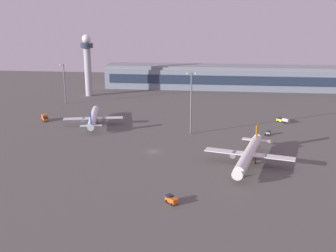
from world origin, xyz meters
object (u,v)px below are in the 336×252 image
Objects in this scene: airplane_terminal_side at (93,118)px; fuel_truck at (283,120)px; apron_light_central at (64,81)px; pushback_tug at (268,133)px; apron_light_west at (191,99)px; control_tower at (87,61)px; airplane_near_gate at (249,154)px; maintenance_van at (172,199)px; catering_truck at (45,118)px.

fuel_truck is (92.49, 14.80, -2.22)m from airplane_terminal_side.
fuel_truck is 0.26× the size of apron_light_central.
pushback_tug is at bearing -25.23° from apron_light_central.
apron_light_central is 0.84× the size of apron_light_west.
control_tower is 150.46m from airplane_near_gate.
maintenance_van is 148.18m from apron_light_central.
apron_light_central reaches higher than maintenance_van.
airplane_terminal_side is 6.05× the size of fuel_truck.
maintenance_van is 0.73× the size of catering_truck.
airplane_near_gate is 85.17m from airplane_terminal_side.
pushback_tug is at bearing -17.84° from airplane_terminal_side.
airplane_terminal_side is 1.56× the size of apron_light_central.
airplane_terminal_side is 10.33× the size of pushback_tug.
fuel_truck reaches higher than pushback_tug.
control_tower is at bearing 107.27° from fuel_truck.
apron_light_west is at bearing 161.18° from fuel_truck.
apron_light_west is (-34.80, -1.59, 14.77)m from pushback_tug.
apron_light_west reaches higher than pushback_tug.
catering_truck is (-73.31, 85.56, 0.40)m from maintenance_van.
airplane_terminal_side reaches higher than pushback_tug.
airplane_near_gate is at bearing -45.68° from airplane_terminal_side.
apron_light_central reaches higher than airplane_near_gate.
maintenance_van is (-24.53, -33.97, -2.89)m from airplane_near_gate.
control_tower is 1.40× the size of apron_light_west.
airplane_terminal_side is (-71.16, 46.79, -0.48)m from airplane_near_gate.
apron_light_central reaches higher than fuel_truck.
catering_truck is at bearing 157.45° from airplane_terminal_side.
control_tower is at bearing 72.99° from apron_light_central.
pushback_tug is 0.13× the size of apron_light_west.
catering_truck reaches higher than fuel_truck.
airplane_near_gate reaches higher than pushback_tug.
catering_truck is (-3.74, -64.34, -21.06)m from control_tower.
control_tower is 106.17m from apron_light_west.
airplane_near_gate is at bearing -58.14° from apron_light_west.
airplane_near_gate is 1.13× the size of airplane_terminal_side.
catering_truck is at bearing -85.00° from apron_light_central.
airplane_near_gate is 65.24m from fuel_truck.
apron_light_central reaches higher than catering_truck.
control_tower is 6.47× the size of fuel_truck.
apron_light_central reaches higher than pushback_tug.
maintenance_van is 81.30m from pushback_tug.
airplane_near_gate is 1.48× the size of apron_light_west.
fuel_truck is at bearing -3.26° from airplane_terminal_side.
maintenance_van is (46.63, -80.76, -2.41)m from airplane_terminal_side.
catering_truck is (-109.50, 12.76, 0.51)m from pushback_tug.
airplane_terminal_side is (22.94, -69.14, -19.05)m from control_tower.
fuel_truck reaches higher than maintenance_van.
catering_truck is at bearing 137.28° from fuel_truck.
catering_truck is at bearing -160.36° from pushback_tug.
pushback_tug is at bearing -36.09° from control_tower.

